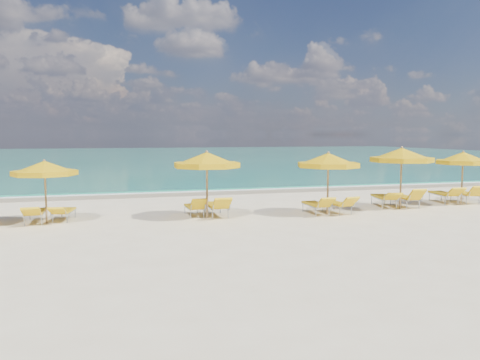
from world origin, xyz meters
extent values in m
plane|color=beige|center=(0.00, 0.00, 0.00)|extent=(120.00, 120.00, 0.00)
cube|color=#15795F|center=(0.00, 48.00, 0.00)|extent=(120.00, 80.00, 0.30)
cube|color=tan|center=(0.00, 7.40, 0.00)|extent=(120.00, 2.60, 0.01)
cube|color=white|center=(0.00, 8.20, 0.00)|extent=(120.00, 1.20, 0.03)
cube|color=white|center=(-6.00, 17.00, 0.00)|extent=(14.00, 0.36, 0.05)
cube|color=white|center=(8.00, 24.00, 0.00)|extent=(18.00, 0.30, 0.05)
cylinder|color=#9E7C4F|center=(-7.11, 0.49, 1.04)|extent=(0.06, 0.06, 2.09)
cone|color=#DFAC0B|center=(-7.11, 0.49, 1.92)|extent=(2.25, 2.25, 0.42)
cylinder|color=#DFAC0B|center=(-7.11, 0.49, 1.72)|extent=(2.27, 2.27, 0.17)
sphere|color=#9E7C4F|center=(-7.11, 0.49, 2.13)|extent=(0.09, 0.09, 0.09)
cylinder|color=#9E7C4F|center=(-1.65, -0.03, 1.17)|extent=(0.07, 0.07, 2.34)
cone|color=#DFAC0B|center=(-1.65, -0.03, 2.15)|extent=(3.09, 3.09, 0.47)
cylinder|color=#DFAC0B|center=(-1.65, -0.03, 1.92)|extent=(3.12, 3.12, 0.19)
sphere|color=#9E7C4F|center=(-1.65, -0.03, 2.39)|extent=(0.10, 0.10, 0.10)
cylinder|color=#9E7C4F|center=(2.87, -0.48, 1.14)|extent=(0.07, 0.07, 2.28)
cone|color=#DFAC0B|center=(2.87, -0.48, 2.10)|extent=(2.55, 2.55, 0.46)
cylinder|color=#DFAC0B|center=(2.87, -0.48, 1.87)|extent=(2.58, 2.58, 0.18)
sphere|color=#9E7C4F|center=(2.87, -0.48, 2.33)|extent=(0.10, 0.10, 0.10)
cylinder|color=#9E7C4F|center=(6.40, 0.08, 1.21)|extent=(0.08, 0.08, 2.43)
cone|color=#DFAC0B|center=(6.40, 0.08, 2.23)|extent=(2.99, 2.99, 0.49)
cylinder|color=#DFAC0B|center=(6.40, 0.08, 1.99)|extent=(3.02, 3.02, 0.19)
sphere|color=#9E7C4F|center=(6.40, 0.08, 2.48)|extent=(0.11, 0.11, 0.11)
cylinder|color=#9E7C4F|center=(9.72, 0.48, 1.11)|extent=(0.07, 0.07, 2.22)
cone|color=#DFAC0B|center=(9.72, 0.48, 2.04)|extent=(2.93, 2.93, 0.44)
cylinder|color=#DFAC0B|center=(9.72, 0.48, 1.82)|extent=(2.96, 2.96, 0.18)
sphere|color=#9E7C4F|center=(9.72, 0.48, 2.27)|extent=(0.10, 0.10, 0.10)
cube|color=gold|center=(-7.50, 0.81, 0.37)|extent=(0.57, 1.28, 0.08)
cube|color=gold|center=(-7.50, -0.09, 0.51)|extent=(0.57, 0.57, 0.35)
cube|color=gold|center=(-6.57, 0.97, 0.33)|extent=(0.72, 1.23, 0.07)
cube|color=gold|center=(-6.72, 0.17, 0.46)|extent=(0.60, 0.60, 0.31)
cube|color=gold|center=(-2.02, 0.66, 0.34)|extent=(0.56, 1.19, 0.07)
cube|color=gold|center=(-1.99, -0.11, 0.54)|extent=(0.54, 0.45, 0.44)
cube|color=gold|center=(-1.22, 0.38, 0.40)|extent=(0.62, 1.39, 0.09)
cube|color=gold|center=(-1.23, -0.57, 0.60)|extent=(0.62, 0.57, 0.46)
cube|color=gold|center=(2.52, -0.16, 0.37)|extent=(0.59, 1.30, 0.08)
cube|color=gold|center=(2.53, -1.04, 0.56)|extent=(0.58, 0.54, 0.42)
cube|color=gold|center=(3.39, -0.19, 0.36)|extent=(0.71, 1.31, 0.08)
cube|color=gold|center=(3.49, -1.03, 0.55)|extent=(0.62, 0.58, 0.42)
cube|color=gold|center=(6.05, 0.78, 0.40)|extent=(0.90, 1.50, 0.09)
cube|color=gold|center=(5.85, -0.20, 0.55)|extent=(0.74, 0.75, 0.37)
cube|color=gold|center=(6.88, 0.52, 0.39)|extent=(0.69, 1.39, 0.08)
cube|color=gold|center=(6.82, -0.38, 0.62)|extent=(0.64, 0.55, 0.50)
cube|color=gold|center=(9.22, 1.06, 0.41)|extent=(0.82, 1.48, 0.09)
cube|color=gold|center=(9.08, 0.09, 0.59)|extent=(0.71, 0.68, 0.44)
cube|color=gold|center=(10.21, 0.88, 0.40)|extent=(0.86, 1.47, 0.08)
cube|color=gold|center=(10.04, -0.04, 0.61)|extent=(0.71, 0.65, 0.49)
camera|label=1|loc=(-4.93, -16.39, 3.01)|focal=35.00mm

